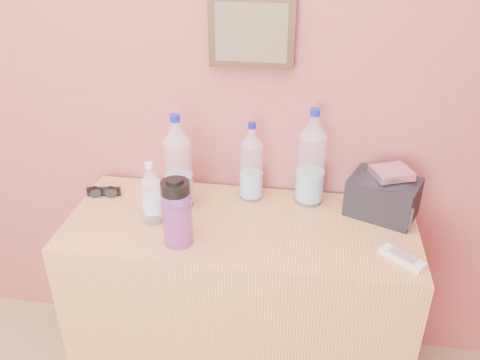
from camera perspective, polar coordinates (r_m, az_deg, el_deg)
name	(u,v)px	position (r m, az deg, el deg)	size (l,w,h in m)	color
picture_frame	(252,32)	(1.82, 1.31, 16.28)	(0.30, 0.03, 0.25)	#382311
dresser	(240,305)	(2.07, 0.04, -13.82)	(1.25, 0.52, 0.78)	#B37D54
pet_large_a	(178,167)	(1.87, -6.95, 1.49)	(0.10, 0.10, 0.36)	silver
pet_large_b	(251,166)	(1.91, 1.29, 1.61)	(0.08, 0.08, 0.31)	silver
pet_large_c	(311,163)	(1.89, 8.00, 1.95)	(0.10, 0.10, 0.38)	white
pet_small	(152,197)	(1.81, -9.86, -1.84)	(0.07, 0.07, 0.24)	white
nalgene_bottle	(177,212)	(1.68, -7.10, -3.60)	(0.10, 0.10, 0.24)	purple
sunglasses	(104,192)	(2.05, -15.02, -1.27)	(0.13, 0.05, 0.03)	black
ac_remote	(402,258)	(1.73, 17.75, -8.35)	(0.15, 0.05, 0.02)	silver
toiletry_bag	(383,195)	(1.91, 15.78, -1.60)	(0.24, 0.17, 0.16)	black
foil_packet	(391,173)	(1.86, 16.64, 0.79)	(0.13, 0.11, 0.03)	silver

